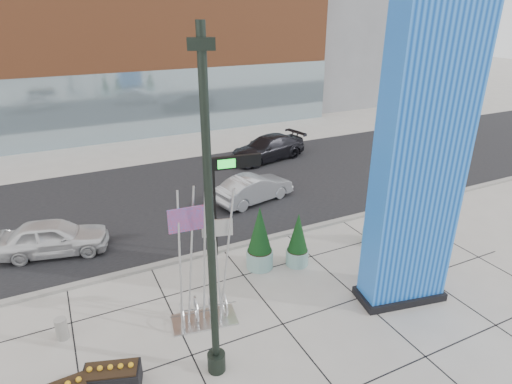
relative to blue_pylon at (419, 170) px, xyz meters
name	(u,v)px	position (x,y,z in m)	size (l,w,h in m)	color
ground	(241,315)	(-5.28, 1.54, -4.67)	(160.00, 160.00, 0.00)	#9E9991
street_asphalt	(162,201)	(-5.28, 11.54, -4.66)	(80.00, 12.00, 0.02)	black
curb_edge	(200,255)	(-5.28, 5.54, -4.61)	(80.00, 0.30, 0.12)	gray
tower_podium	(114,58)	(-4.28, 28.54, 0.83)	(34.00, 10.00, 11.00)	#9D532D
tower_glass_front	(130,106)	(-4.28, 23.74, -2.17)	(34.00, 0.60, 5.00)	#8CA5B2
building_grey_parking	(335,10)	(20.72, 33.54, 4.33)	(20.00, 18.00, 18.00)	slate
blue_pylon	(419,170)	(0.00, 0.00, 0.00)	(3.09, 1.81, 9.67)	#0B44B2
lamp_post	(211,255)	(-6.83, -0.27, -1.00)	(0.61, 0.49, 8.98)	black
public_art_sculpture	(203,289)	(-6.43, 1.79, -3.47)	(2.16, 1.32, 4.59)	silver
concrete_bollard	(62,329)	(-10.55, 2.92, -4.32)	(0.36, 0.36, 0.70)	gray
overhead_street_sign	(231,170)	(-3.94, 5.34, -1.13)	(1.95, 0.45, 4.12)	black
round_planter_east	(376,218)	(1.72, 3.34, -3.50)	(0.99, 0.99, 2.48)	#89B8B2
round_planter_mid	(298,241)	(-2.08, 3.34, -3.64)	(0.87, 0.87, 2.18)	#89B8B2
round_planter_west	(260,239)	(-3.48, 3.79, -3.47)	(1.02, 1.02, 2.54)	#89B8B2
box_planter_south	(112,378)	(-9.49, 0.34, -4.31)	(1.59, 1.13, 0.79)	black
car_white_west	(53,237)	(-10.48, 8.34, -3.95)	(1.70, 4.22, 1.44)	white
car_silver_mid	(254,189)	(-1.01, 9.39, -3.98)	(1.47, 4.23, 1.39)	#ACAEB4
car_dark_east	(268,148)	(2.69, 14.99, -3.90)	(2.17, 5.33, 1.55)	black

